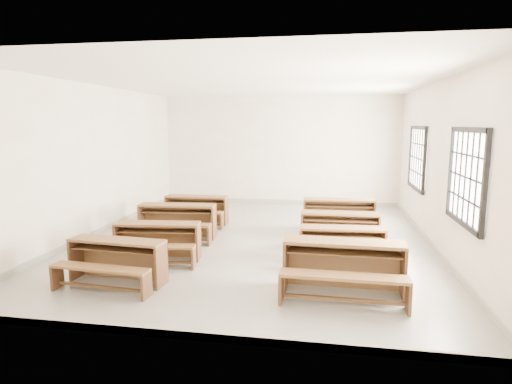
% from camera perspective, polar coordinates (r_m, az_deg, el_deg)
% --- Properties ---
extents(room, '(8.50, 8.50, 3.20)m').
position_cam_1_polar(room, '(8.60, 0.59, 7.52)').
color(room, gray).
rests_on(room, ground).
extents(desk_set_0, '(1.54, 0.89, 0.67)m').
position_cam_1_polar(desk_set_0, '(6.80, -18.19, -8.39)').
color(desk_set_0, brown).
rests_on(desk_set_0, ground).
extents(desk_set_1, '(1.56, 0.93, 0.66)m').
position_cam_1_polar(desk_set_1, '(7.72, -13.05, -6.09)').
color(desk_set_1, brown).
rests_on(desk_set_1, ground).
extents(desk_set_2, '(1.65, 0.94, 0.71)m').
position_cam_1_polar(desk_set_2, '(9.09, -10.50, -3.53)').
color(desk_set_2, brown).
rests_on(desk_set_2, ground).
extents(desk_set_3, '(1.50, 0.80, 0.67)m').
position_cam_1_polar(desk_set_3, '(10.33, -7.99, -2.09)').
color(desk_set_3, brown).
rests_on(desk_set_3, ground).
extents(desk_set_4, '(1.70, 0.91, 0.75)m').
position_cam_1_polar(desk_set_4, '(6.19, 11.57, -9.35)').
color(desk_set_4, brown).
rests_on(desk_set_4, ground).
extents(desk_set_5, '(1.48, 0.83, 0.65)m').
position_cam_1_polar(desk_set_5, '(7.44, 11.42, -6.70)').
color(desk_set_5, brown).
rests_on(desk_set_5, ground).
extents(desk_set_6, '(1.51, 0.79, 0.68)m').
position_cam_1_polar(desk_set_6, '(8.48, 11.10, -4.61)').
color(desk_set_6, brown).
rests_on(desk_set_6, ground).
extents(desk_set_7, '(1.62, 0.89, 0.71)m').
position_cam_1_polar(desk_set_7, '(9.77, 10.97, -2.68)').
color(desk_set_7, brown).
rests_on(desk_set_7, ground).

